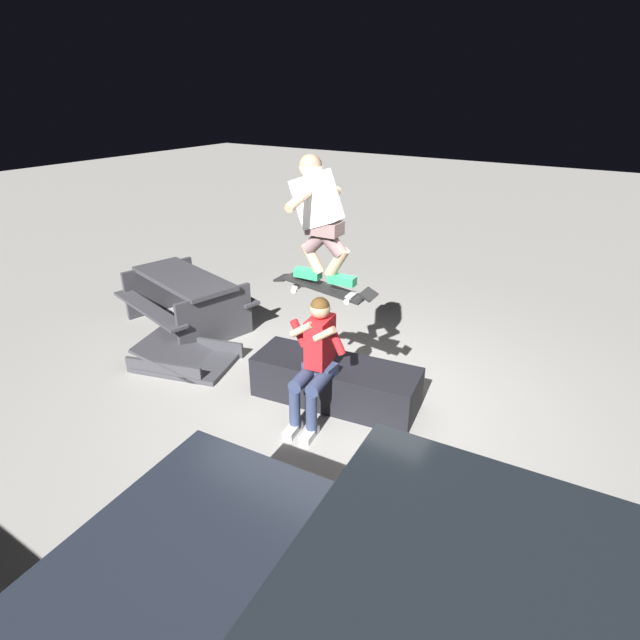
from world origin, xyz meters
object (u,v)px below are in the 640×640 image
object	(u,v)px
person_sitting_on_ledge	(316,356)
skater_airborne	(319,214)
picnic_table_back	(185,293)
skateboard	(324,288)
kicker_ramp	(187,360)
ledge_box_main	(335,382)

from	to	relation	value
person_sitting_on_ledge	skater_airborne	bearing A→B (deg)	-75.97
person_sitting_on_ledge	picnic_table_back	world-z (taller)	person_sitting_on_ledge
skateboard	picnic_table_back	size ratio (longest dim) A/B	0.52
kicker_ramp	skater_airborne	bearing A→B (deg)	-177.89
person_sitting_on_ledge	skateboard	xyz separation A→B (m)	(-0.03, -0.11, 0.69)
ledge_box_main	person_sitting_on_ledge	xyz separation A→B (m)	(0.01, 0.36, 0.48)
person_sitting_on_ledge	kicker_ramp	size ratio (longest dim) A/B	1.02
skater_airborne	ledge_box_main	bearing A→B (deg)	-99.38
skateboard	skater_airborne	distance (m)	0.69
person_sitting_on_ledge	kicker_ramp	world-z (taller)	person_sitting_on_ledge
skater_airborne	picnic_table_back	bearing A→B (deg)	-15.35
skateboard	kicker_ramp	world-z (taller)	skateboard
ledge_box_main	kicker_ramp	bearing A→B (deg)	9.47
ledge_box_main	skateboard	world-z (taller)	skateboard
skater_airborne	kicker_ramp	distance (m)	2.77
skater_airborne	kicker_ramp	xyz separation A→B (m)	(1.90, 0.07, -2.02)
person_sitting_on_ledge	skater_airborne	xyz separation A→B (m)	(0.03, -0.11, 1.37)
ledge_box_main	person_sitting_on_ledge	distance (m)	0.60
skater_airborne	kicker_ramp	bearing A→B (deg)	2.11
kicker_ramp	picnic_table_back	xyz separation A→B (m)	(0.81, -0.81, 0.43)
ledge_box_main	picnic_table_back	bearing A→B (deg)	-10.11
picnic_table_back	kicker_ramp	bearing A→B (deg)	134.99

